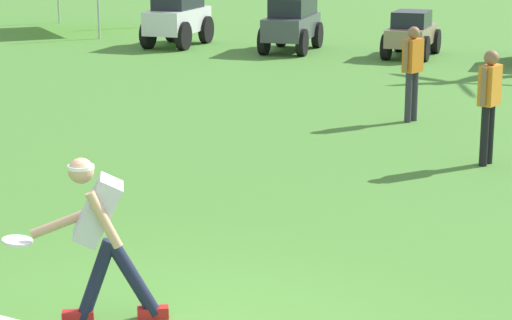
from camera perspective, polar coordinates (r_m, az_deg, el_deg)
The scene contains 7 objects.
frisbee_thrower at distance 8.24m, azimuth -8.92°, elevation -3.99°, with size 1.11×0.56×1.40m.
frisbee_in_flight at distance 8.51m, azimuth -13.47°, elevation -4.52°, with size 0.31×0.31×0.05m.
teammate_near_sideline at distance 16.47m, azimuth 8.94°, elevation 5.40°, with size 0.31×0.48×1.56m.
teammate_midfield at distance 13.72m, azimuth 13.18°, elevation 3.56°, with size 0.28×0.49×1.56m.
parked_car_slot_a at distance 26.29m, azimuth -4.50°, elevation 8.14°, with size 1.23×2.38×1.40m.
parked_car_slot_b at distance 25.20m, azimuth 2.07°, elevation 7.88°, with size 1.32×2.47×1.34m.
parked_car_slot_c at distance 24.43m, azimuth 8.89°, elevation 7.18°, with size 1.11×2.21×1.10m.
Camera 1 is at (3.24, -6.28, 3.27)m, focal length 70.00 mm.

